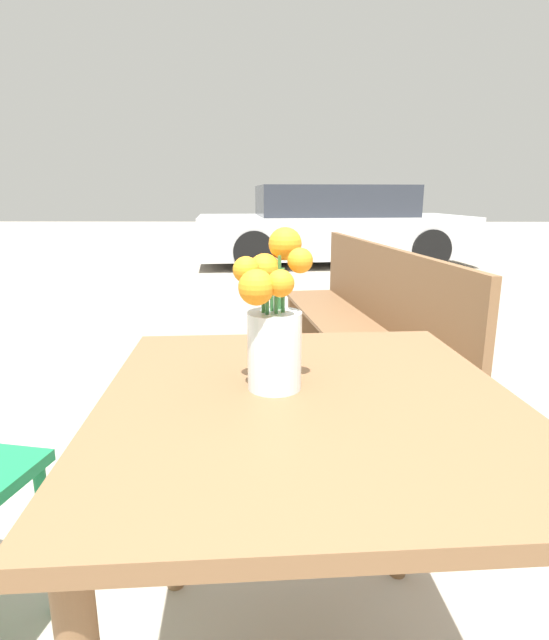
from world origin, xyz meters
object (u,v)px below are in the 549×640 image
object	(u,v)px
bench_near	(366,320)
table_front	(308,449)
parked_car	(331,227)
flower_vase	(273,328)

from	to	relation	value
bench_near	table_front	bearing A→B (deg)	-103.32
table_front	parked_car	bearing A→B (deg)	84.15
table_front	parked_car	distance (m)	7.37
bench_near	parked_car	distance (m)	5.72
table_front	bench_near	world-z (taller)	bench_near
table_front	bench_near	bearing A→B (deg)	76.68
parked_car	table_front	bearing A→B (deg)	-95.85
table_front	parked_car	world-z (taller)	parked_car
flower_vase	parked_car	distance (m)	7.34
bench_near	parked_car	world-z (taller)	parked_car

